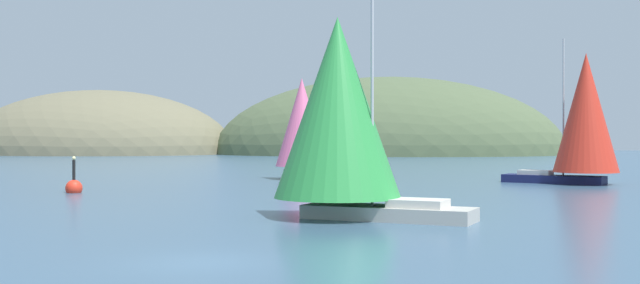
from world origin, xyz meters
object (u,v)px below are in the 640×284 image
sailboat_pink_spinnaker (304,126)px  sailboat_green_sail (340,112)px  sailboat_scarlet_sail (584,116)px  channel_buoy (74,187)px

sailboat_pink_spinnaker → sailboat_green_sail: bearing=-80.7°
sailboat_scarlet_sail → sailboat_green_sail: size_ratio=1.12×
sailboat_pink_spinnaker → channel_buoy: sailboat_pink_spinnaker is taller
sailboat_scarlet_sail → sailboat_pink_spinnaker: bearing=167.7°
channel_buoy → sailboat_pink_spinnaker: bearing=51.9°
sailboat_green_sail → channel_buoy: (-18.35, 13.87, -4.47)m
sailboat_scarlet_sail → sailboat_pink_spinnaker: size_ratio=1.28×
sailboat_green_sail → sailboat_pink_spinnaker: 31.24m
sailboat_pink_spinnaker → channel_buoy: (-13.28, -16.96, -4.17)m
sailboat_green_sail → channel_buoy: size_ratio=3.83×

